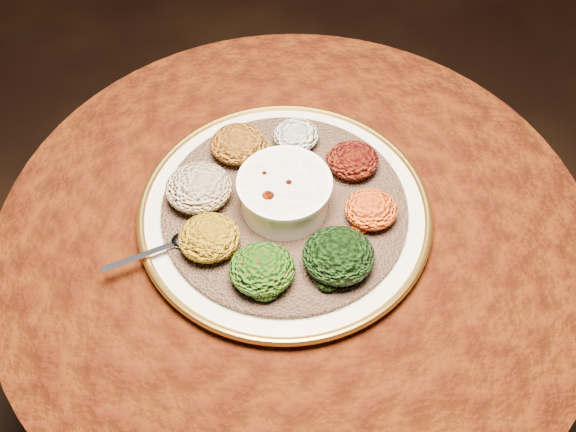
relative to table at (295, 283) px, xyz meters
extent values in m
plane|color=black|center=(0.00, 0.00, -0.55)|extent=(4.00, 4.00, 0.00)
cylinder|color=black|center=(0.00, 0.00, -0.53)|extent=(0.44, 0.44, 0.04)
cylinder|color=black|center=(0.00, 0.00, -0.21)|extent=(0.12, 0.12, 0.68)
cylinder|color=black|center=(0.00, 0.00, 0.15)|extent=(0.80, 0.80, 0.04)
cylinder|color=#3D1605|center=(0.00, 0.00, 0.00)|extent=(0.93, 0.93, 0.34)
cylinder|color=#3D1605|center=(0.00, 0.00, 0.17)|extent=(0.96, 0.96, 0.01)
cylinder|color=white|center=(-0.02, 0.02, 0.19)|extent=(0.46, 0.46, 0.02)
torus|color=#C08C30|center=(-0.02, 0.02, 0.20)|extent=(0.47, 0.47, 0.01)
cylinder|color=brown|center=(-0.02, 0.02, 0.20)|extent=(0.39, 0.39, 0.01)
cylinder|color=white|center=(-0.02, 0.02, 0.24)|extent=(0.14, 0.14, 0.06)
cylinder|color=white|center=(-0.02, 0.02, 0.27)|extent=(0.15, 0.15, 0.01)
cylinder|color=#651D05|center=(-0.02, 0.02, 0.26)|extent=(0.11, 0.11, 0.01)
ellipsoid|color=silver|center=(-0.17, -0.03, 0.21)|extent=(0.04, 0.03, 0.01)
cube|color=silver|center=(-0.24, -0.05, 0.21)|extent=(0.11, 0.05, 0.00)
ellipsoid|color=beige|center=(0.02, 0.15, 0.23)|extent=(0.08, 0.07, 0.04)
ellipsoid|color=black|center=(0.10, 0.09, 0.23)|extent=(0.08, 0.08, 0.04)
ellipsoid|color=#A9740E|center=(0.11, -0.02, 0.23)|extent=(0.08, 0.08, 0.04)
ellipsoid|color=black|center=(0.05, -0.10, 0.23)|extent=(0.11, 0.10, 0.05)
ellipsoid|color=#9E270A|center=(-0.06, -0.11, 0.23)|extent=(0.10, 0.09, 0.05)
ellipsoid|color=#A6780E|center=(-0.13, -0.04, 0.23)|extent=(0.09, 0.09, 0.04)
ellipsoid|color=maroon|center=(-0.15, 0.05, 0.23)|extent=(0.11, 0.10, 0.05)
ellipsoid|color=#8C5510|center=(-0.08, 0.14, 0.23)|extent=(0.09, 0.09, 0.04)
camera|label=1|loc=(-0.08, -0.59, 1.01)|focal=40.00mm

